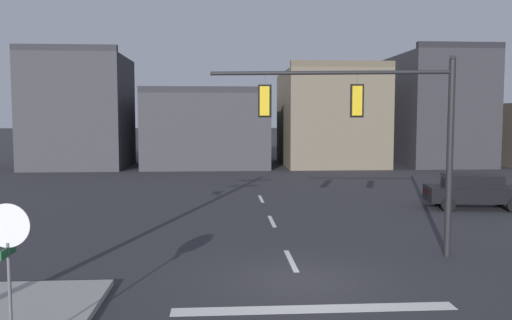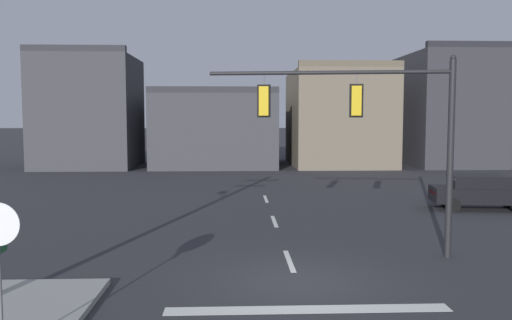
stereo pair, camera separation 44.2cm
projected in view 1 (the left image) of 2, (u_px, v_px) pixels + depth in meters
ground_plane at (301, 281)px, 13.78m from camera, size 400.00×400.00×0.00m
stop_bar_paint at (314, 309)px, 11.79m from camera, size 6.40×0.50×0.01m
lane_centreline at (291, 261)px, 15.77m from camera, size 0.16×26.40×0.01m
signal_mast_near_side at (375, 120)px, 16.15m from camera, size 7.39×1.21×6.14m
stop_sign at (8, 243)px, 8.97m from camera, size 0.76×0.64×2.83m
car_lot_nearside at (474, 191)px, 24.69m from camera, size 4.63×2.41×1.61m
building_row at (323, 120)px, 48.11m from camera, size 48.85×13.86×10.37m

